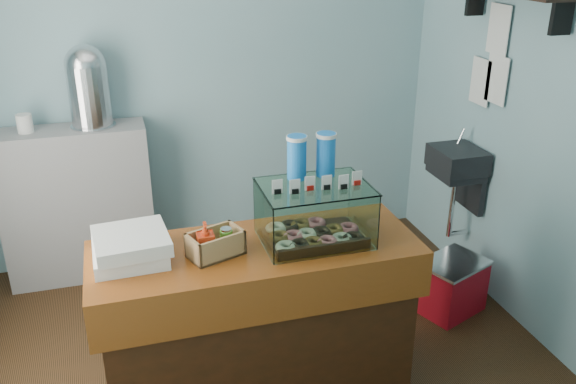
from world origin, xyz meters
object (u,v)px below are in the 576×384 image
object	(u,v)px
display_case	(313,208)
red_cooler	(451,286)
counter	(258,323)
coffee_urn	(88,84)

from	to	relation	value
display_case	red_cooler	size ratio (longest dim) A/B	1.05
counter	coffee_urn	world-z (taller)	coffee_urn
counter	coffee_urn	bearing A→B (deg)	114.67
coffee_urn	red_cooler	xyz separation A→B (m)	(2.12, -1.18, -1.20)
counter	display_case	world-z (taller)	display_case
display_case	red_cooler	bearing A→B (deg)	19.65
counter	red_cooler	size ratio (longest dim) A/B	3.20
coffee_urn	red_cooler	distance (m)	2.71
display_case	red_cooler	xyz separation A→B (m)	(1.10, 0.39, -0.88)
counter	red_cooler	xyz separation A→B (m)	(1.39, 0.41, -0.27)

